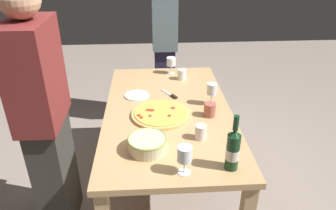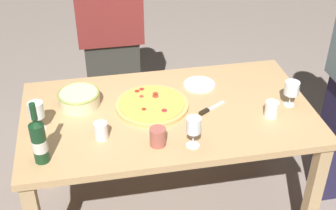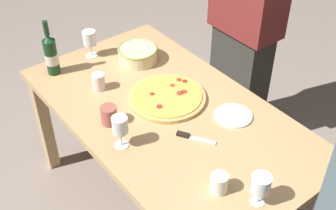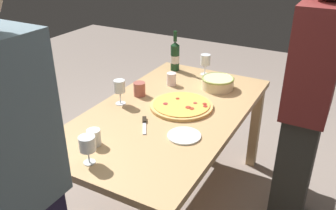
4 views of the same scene
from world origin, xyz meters
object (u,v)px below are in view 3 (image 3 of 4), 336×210
Objects in this scene: cup_ceramic at (109,115)px; pizza_knife at (191,137)px; dining_table at (168,125)px; cup_spare at (219,183)px; side_plate at (233,116)px; wine_glass_by_bottle at (89,39)px; wine_glass_far_left at (261,185)px; wine_glass_near_pizza at (120,126)px; pizza at (167,97)px; cup_amber at (99,82)px; wine_bottle at (51,54)px; serving_bowl at (138,54)px; person_guest_left at (245,27)px.

cup_ceramic is 0.41m from pizza_knife.
cup_spare is at bearing -16.00° from dining_table.
wine_glass_by_bottle is at bearing -163.58° from side_plate.
wine_glass_near_pizza is at bearing -157.75° from wine_glass_far_left.
pizza is at bearing 162.73° from pizza_knife.
wine_glass_near_pizza is 0.34m from pizza_knife.
wine_glass_near_pizza reaches higher than cup_ceramic.
cup_amber is at bearing -141.94° from pizza.
wine_bottle is 1.21m from cup_spare.
wine_glass_far_left reaches higher than cup_spare.
serving_bowl is 0.14× the size of person_guest_left.
wine_glass_far_left is at bearing 15.02° from cup_ceramic.
person_guest_left reaches higher than wine_bottle.
wine_glass_far_left is 1.26m from person_guest_left.
cup_spare reaches higher than dining_table.
wine_glass_far_left reaches higher than dining_table.
cup_spare is 0.34m from pizza_knife.
wine_bottle is (-0.19, -0.45, 0.07)m from serving_bowl.
person_guest_left is at bearing 136.99° from wine_glass_far_left.
cup_spare is at bearing 1.39° from cup_amber.
serving_bowl is at bearing 67.07° from wine_bottle.
pizza_knife is (-0.46, 0.03, -0.10)m from wine_glass_far_left.
wine_bottle is at bearing -149.60° from side_plate.
dining_table is at bearing 3.47° from wine_glass_by_bottle.
cup_ceramic is at bearing -168.79° from cup_spare.
side_plate is at bearing 6.56° from serving_bowl.
wine_glass_by_bottle is (-0.75, 0.28, 0.00)m from wine_glass_near_pizza.
wine_glass_near_pizza reaches higher than pizza_knife.
person_guest_left is at bearing 97.31° from cup_ceramic.
wine_bottle reaches higher than cup_ceramic.
wine_glass_far_left reaches higher than pizza_knife.
wine_glass_by_bottle is 1.37m from wine_glass_far_left.
wine_glass_near_pizza is 0.80m from wine_glass_by_bottle.
wine_glass_by_bottle reaches higher than pizza_knife.
serving_bowl is at bearing -37.16° from person_guest_left.
wine_glass_far_left is (0.76, -0.13, 0.09)m from pizza.
wine_bottle reaches higher than serving_bowl.
side_plate is (0.71, 0.08, -0.04)m from serving_bowl.
side_plate is at bearing 145.78° from wine_glass_far_left.
wine_glass_by_bottle is at bearing -170.91° from pizza.
pizza_knife is at bearing 0.22° from wine_glass_by_bottle.
wine_glass_near_pizza is (0.14, -0.38, 0.10)m from pizza.
cup_amber is at bearing 22.82° from wine_bottle.
dining_table is at bearing -34.79° from pizza.
wine_glass_near_pizza is at bearing -18.35° from cup_amber.
dining_table is at bearing 164.00° from cup_spare.
wine_glass_by_bottle is at bearing -138.15° from serving_bowl.
pizza is 4.43× the size of cup_amber.
wine_glass_by_bottle is at bearing 95.32° from wine_bottle.
cup_spare is (1.01, -0.30, -0.00)m from serving_bowl.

